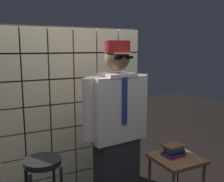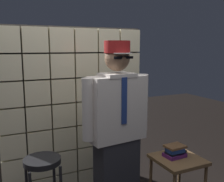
% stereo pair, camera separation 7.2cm
% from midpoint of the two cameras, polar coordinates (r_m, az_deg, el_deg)
% --- Properties ---
extents(glass_block_wall, '(1.74, 0.10, 2.02)m').
position_cam_midpoint_polar(glass_block_wall, '(3.15, -9.00, -4.90)').
color(glass_block_wall, beige).
rests_on(glass_block_wall, ground).
extents(standing_person, '(0.73, 0.33, 1.83)m').
position_cam_midpoint_polar(standing_person, '(2.59, 0.27, -8.87)').
color(standing_person, '#28282D').
rests_on(standing_person, ground).
extents(bar_stool, '(0.34, 0.34, 0.77)m').
position_cam_midpoint_polar(bar_stool, '(2.62, -15.55, -18.03)').
color(bar_stool, black).
rests_on(bar_stool, ground).
extents(side_table, '(0.52, 0.52, 0.51)m').
position_cam_midpoint_polar(side_table, '(3.25, 13.20, -14.90)').
color(side_table, brown).
rests_on(side_table, ground).
extents(book_stack, '(0.27, 0.19, 0.14)m').
position_cam_midpoint_polar(book_stack, '(3.22, 12.59, -12.57)').
color(book_stack, '#591E66').
rests_on(book_stack, side_table).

